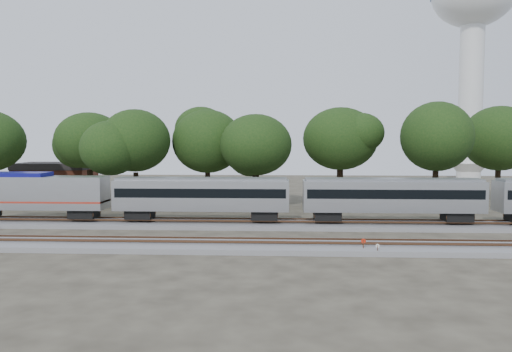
% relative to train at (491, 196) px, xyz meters
% --- Properties ---
extents(ground, '(160.00, 160.00, 0.00)m').
position_rel_train_xyz_m(ground, '(-20.89, -6.00, -3.15)').
color(ground, '#383328').
rests_on(ground, ground).
extents(track_far, '(160.00, 5.00, 0.73)m').
position_rel_train_xyz_m(track_far, '(-20.89, 0.00, -2.94)').
color(track_far, slate).
rests_on(track_far, ground).
extents(track_near, '(160.00, 5.00, 0.73)m').
position_rel_train_xyz_m(track_near, '(-20.89, -10.00, -2.94)').
color(track_near, slate).
rests_on(track_near, ground).
extents(train, '(106.85, 3.05, 4.49)m').
position_rel_train_xyz_m(train, '(0.00, 0.00, 0.00)').
color(train, '#ACAEB3').
rests_on(train, ground).
extents(switch_stand_red, '(0.34, 0.15, 1.12)m').
position_rel_train_xyz_m(switch_stand_red, '(-13.85, -11.34, -2.44)').
color(switch_stand_red, '#512D19').
rests_on(switch_stand_red, ground).
extents(switch_stand_white, '(0.29, 0.08, 0.90)m').
position_rel_train_xyz_m(switch_stand_white, '(-12.97, -12.15, -2.57)').
color(switch_stand_white, '#512D19').
rests_on(switch_stand_white, ground).
extents(switch_lever, '(0.54, 0.36, 0.30)m').
position_rel_train_xyz_m(switch_lever, '(-13.29, -11.17, -3.00)').
color(switch_lever, '#512D19').
rests_on(switch_lever, ground).
extents(water_tower, '(15.11, 15.11, 41.83)m').
position_rel_train_xyz_m(water_tower, '(15.02, 46.62, 27.84)').
color(water_tower, silver).
rests_on(water_tower, ground).
extents(brick_building, '(10.96, 7.99, 5.10)m').
position_rel_train_xyz_m(brick_building, '(-53.62, 24.61, -0.58)').
color(brick_building, brown).
rests_on(brick_building, ground).
extents(tree_1, '(8.54, 8.54, 12.04)m').
position_rel_train_xyz_m(tree_1, '(-45.11, 16.19, 5.23)').
color(tree_1, black).
rests_on(tree_1, ground).
extents(tree_2, '(8.52, 8.52, 12.01)m').
position_rel_train_xyz_m(tree_2, '(-37.61, 11.48, 5.22)').
color(tree_2, black).
rests_on(tree_2, ground).
extents(tree_3, '(8.42, 8.42, 11.88)m').
position_rel_train_xyz_m(tree_3, '(-29.33, 14.91, 5.12)').
color(tree_3, black).
rests_on(tree_3, ground).
extents(tree_4, '(8.00, 8.00, 11.27)m').
position_rel_train_xyz_m(tree_4, '(-23.05, 12.26, 4.70)').
color(tree_4, black).
rests_on(tree_4, ground).
extents(tree_5, '(8.77, 8.77, 12.36)m').
position_rel_train_xyz_m(tree_5, '(-12.33, 16.77, 5.46)').
color(tree_5, black).
rests_on(tree_5, ground).
extents(tree_6, '(9.01, 9.01, 12.70)m').
position_rel_train_xyz_m(tree_6, '(-1.74, 11.57, 5.69)').
color(tree_6, black).
rests_on(tree_6, ground).
extents(tree_7, '(8.83, 8.83, 12.45)m').
position_rel_train_xyz_m(tree_7, '(9.19, 20.28, 5.52)').
color(tree_7, black).
rests_on(tree_7, ground).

